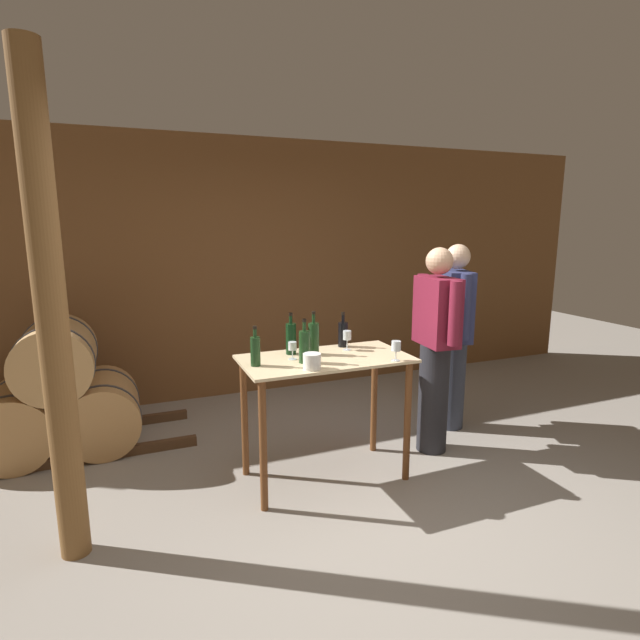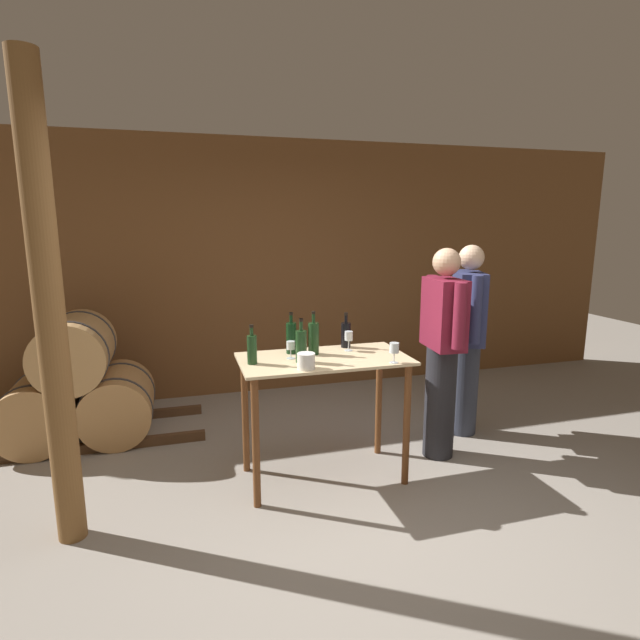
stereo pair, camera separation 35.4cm
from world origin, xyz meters
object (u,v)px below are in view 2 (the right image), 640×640
object	(u,v)px
wine_bottle_left	(291,337)
ice_bucket	(306,361)
person_visitor_with_scarf	(442,350)
wine_glass_near_center	(349,337)
wooden_post	(50,315)
person_host	(467,336)
wine_bottle_far_right	(346,334)
wine_glass_near_left	(291,346)
wine_bottle_center	(301,345)
wine_glass_near_right	(394,349)
wine_bottle_right	(314,338)
wine_bottle_far_left	(252,348)

from	to	relation	value
wine_bottle_left	ice_bucket	world-z (taller)	wine_bottle_left
wine_bottle_left	person_visitor_with_scarf	size ratio (longest dim) A/B	0.18
wine_glass_near_center	wooden_post	bearing A→B (deg)	-168.04
ice_bucket	person_visitor_with_scarf	distance (m)	1.22
ice_bucket	person_host	bearing A→B (deg)	22.28
wine_bottle_far_right	wine_glass_near_left	size ratio (longest dim) A/B	2.15
wine_bottle_left	person_host	world-z (taller)	person_host
wine_bottle_center	wine_glass_near_right	bearing A→B (deg)	-17.60
ice_bucket	person_visitor_with_scarf	bearing A→B (deg)	15.17
wine_bottle_right	person_visitor_with_scarf	world-z (taller)	person_visitor_with_scarf
wine_bottle_far_right	wine_glass_near_left	distance (m)	0.51
wooden_post	person_host	bearing A→B (deg)	12.77
wine_glass_near_left	ice_bucket	world-z (taller)	wine_glass_near_left
wine_bottle_center	person_visitor_with_scarf	world-z (taller)	person_visitor_with_scarf
wine_glass_near_left	ice_bucket	distance (m)	0.28
wine_bottle_far_left	wine_bottle_left	world-z (taller)	wine_bottle_left
wine_bottle_right	wine_bottle_far_right	size ratio (longest dim) A/B	1.18
ice_bucket	person_visitor_with_scarf	size ratio (longest dim) A/B	0.07
wine_glass_near_right	wine_bottle_far_right	bearing A→B (deg)	109.32
wine_bottle_left	wine_glass_near_right	size ratio (longest dim) A/B	2.18
person_visitor_with_scarf	wine_glass_near_left	bearing A→B (deg)	-177.73
wine_bottle_left	wine_bottle_far_left	bearing A→B (deg)	-147.94
wine_bottle_center	wine_glass_near_left	bearing A→B (deg)	114.66
wine_bottle_left	wine_bottle_right	size ratio (longest dim) A/B	0.96
wine_bottle_far_left	wine_glass_near_center	bearing A→B (deg)	11.34
wine_bottle_right	ice_bucket	size ratio (longest dim) A/B	2.69
wine_bottle_center	wine_glass_near_right	world-z (taller)	wine_bottle_center
person_host	person_visitor_with_scarf	world-z (taller)	person_host
wine_glass_near_center	wine_bottle_left	bearing A→B (deg)	173.35
wine_glass_near_left	ice_bucket	bearing A→B (deg)	-81.36
wine_bottle_center	wine_bottle_left	bearing A→B (deg)	92.90
wine_bottle_left	wine_bottle_far_right	xyz separation A→B (m)	(0.44, 0.06, -0.02)
wine_bottle_right	wooden_post	bearing A→B (deg)	-166.71
wine_bottle_center	wine_bottle_far_right	size ratio (longest dim) A/B	1.13
ice_bucket	wine_bottle_far_left	bearing A→B (deg)	146.28
wine_glass_near_left	person_visitor_with_scarf	size ratio (longest dim) A/B	0.08
wine_glass_near_right	ice_bucket	world-z (taller)	wine_glass_near_right
person_visitor_with_scarf	wine_bottle_left	bearing A→B (deg)	175.57
wine_bottle_far_left	wine_bottle_center	distance (m)	0.33
wine_bottle_left	wine_glass_near_center	distance (m)	0.42
wine_bottle_far_left	wine_glass_near_center	world-z (taller)	wine_bottle_far_left
wine_bottle_far_left	wine_glass_near_right	xyz separation A→B (m)	(0.92, -0.24, -0.01)
wine_bottle_left	person_host	distance (m)	1.63
wine_bottle_left	wine_bottle_far_right	world-z (taller)	wine_bottle_left
wine_bottle_far_left	wine_bottle_right	world-z (taller)	wine_bottle_right
wooden_post	wine_bottle_center	xyz separation A→B (m)	(1.46, 0.20, -0.32)
wooden_post	wine_bottle_far_right	size ratio (longest dim) A/B	10.10
wine_bottle_center	person_visitor_with_scarf	size ratio (longest dim) A/B	0.18
wine_bottle_right	wine_glass_near_left	xyz separation A→B (m)	(-0.18, -0.07, -0.03)
wine_glass_near_right	person_host	xyz separation A→B (m)	(1.00, 0.68, -0.13)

